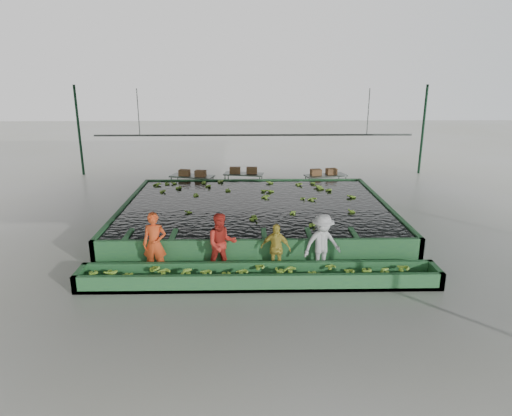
{
  "coord_description": "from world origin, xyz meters",
  "views": [
    {
      "loc": [
        -0.33,
        -15.14,
        5.72
      ],
      "look_at": [
        0.0,
        0.5,
        1.0
      ],
      "focal_mm": 32.0,
      "sensor_mm": 36.0,
      "label": 1
    }
  ],
  "objects_px": {
    "worker_c": "(276,249)",
    "worker_d": "(322,244)",
    "sorting_trough": "(259,277)",
    "box_stack_right": "(324,175)",
    "box_stack_left": "(193,176)",
    "box_stack_mid": "(243,173)",
    "worker_a": "(155,244)",
    "packing_table_right": "(325,184)",
    "worker_b": "(222,244)",
    "packing_table_left": "(192,185)",
    "packing_table_mid": "(244,182)",
    "flotation_tank": "(255,214)"
  },
  "relations": [
    {
      "from": "flotation_tank",
      "to": "worker_b",
      "type": "xyz_separation_m",
      "value": [
        -1.06,
        -4.3,
        0.47
      ]
    },
    {
      "from": "flotation_tank",
      "to": "packing_table_left",
      "type": "bearing_deg",
      "value": 122.18
    },
    {
      "from": "packing_table_right",
      "to": "packing_table_left",
      "type": "bearing_deg",
      "value": -178.81
    },
    {
      "from": "flotation_tank",
      "to": "packing_table_right",
      "type": "height_order",
      "value": "packing_table_right"
    },
    {
      "from": "flotation_tank",
      "to": "worker_b",
      "type": "distance_m",
      "value": 4.45
    },
    {
      "from": "worker_a",
      "to": "worker_c",
      "type": "xyz_separation_m",
      "value": [
        3.5,
        0.0,
        -0.18
      ]
    },
    {
      "from": "packing_table_right",
      "to": "worker_d",
      "type": "bearing_deg",
      "value": -100.16
    },
    {
      "from": "packing_table_mid",
      "to": "worker_c",
      "type": "bearing_deg",
      "value": -84.17
    },
    {
      "from": "sorting_trough",
      "to": "box_stack_left",
      "type": "distance_m",
      "value": 10.13
    },
    {
      "from": "worker_d",
      "to": "packing_table_right",
      "type": "bearing_deg",
      "value": 62.39
    },
    {
      "from": "box_stack_right",
      "to": "packing_table_left",
      "type": "bearing_deg",
      "value": -178.19
    },
    {
      "from": "packing_table_right",
      "to": "box_stack_left",
      "type": "bearing_deg",
      "value": -178.1
    },
    {
      "from": "box_stack_mid",
      "to": "box_stack_left",
      "type": "bearing_deg",
      "value": -160.92
    },
    {
      "from": "packing_table_mid",
      "to": "packing_table_right",
      "type": "bearing_deg",
      "value": -8.13
    },
    {
      "from": "sorting_trough",
      "to": "worker_d",
      "type": "relative_size",
      "value": 5.59
    },
    {
      "from": "worker_d",
      "to": "box_stack_left",
      "type": "distance_m",
      "value": 10.08
    },
    {
      "from": "box_stack_left",
      "to": "packing_table_left",
      "type": "bearing_deg",
      "value": 110.72
    },
    {
      "from": "box_stack_mid",
      "to": "flotation_tank",
      "type": "bearing_deg",
      "value": -84.85
    },
    {
      "from": "worker_c",
      "to": "packing_table_right",
      "type": "relative_size",
      "value": 0.76
    },
    {
      "from": "packing_table_right",
      "to": "box_stack_mid",
      "type": "relative_size",
      "value": 1.48
    },
    {
      "from": "flotation_tank",
      "to": "packing_table_right",
      "type": "xyz_separation_m",
      "value": [
        3.49,
        4.79,
        0.0
      ]
    },
    {
      "from": "worker_b",
      "to": "box_stack_left",
      "type": "distance_m",
      "value": 9.07
    },
    {
      "from": "worker_c",
      "to": "packing_table_left",
      "type": "bearing_deg",
      "value": 126.28
    },
    {
      "from": "sorting_trough",
      "to": "box_stack_right",
      "type": "relative_size",
      "value": 7.74
    },
    {
      "from": "worker_a",
      "to": "box_stack_left",
      "type": "bearing_deg",
      "value": 90.28
    },
    {
      "from": "packing_table_left",
      "to": "flotation_tank",
      "type": "bearing_deg",
      "value": -57.82
    },
    {
      "from": "box_stack_left",
      "to": "packing_table_mid",
      "type": "bearing_deg",
      "value": 17.86
    },
    {
      "from": "worker_d",
      "to": "box_stack_mid",
      "type": "xyz_separation_m",
      "value": [
        -2.35,
        9.71,
        -0.02
      ]
    },
    {
      "from": "worker_b",
      "to": "packing_table_right",
      "type": "distance_m",
      "value": 10.18
    },
    {
      "from": "worker_d",
      "to": "box_stack_right",
      "type": "height_order",
      "value": "worker_d"
    },
    {
      "from": "worker_b",
      "to": "box_stack_right",
      "type": "bearing_deg",
      "value": 50.85
    },
    {
      "from": "worker_a",
      "to": "packing_table_right",
      "type": "distance_m",
      "value": 11.18
    },
    {
      "from": "box_stack_left",
      "to": "sorting_trough",
      "type": "bearing_deg",
      "value": -73.31
    },
    {
      "from": "worker_a",
      "to": "worker_d",
      "type": "distance_m",
      "value": 4.85
    },
    {
      "from": "sorting_trough",
      "to": "box_stack_mid",
      "type": "distance_m",
      "value": 10.54
    },
    {
      "from": "worker_b",
      "to": "box_stack_mid",
      "type": "bearing_deg",
      "value": 73.41
    },
    {
      "from": "sorting_trough",
      "to": "packing_table_left",
      "type": "bearing_deg",
      "value": 106.72
    },
    {
      "from": "worker_c",
      "to": "worker_d",
      "type": "xyz_separation_m",
      "value": [
        1.36,
        0.0,
        0.14
      ]
    },
    {
      "from": "worker_b",
      "to": "box_stack_left",
      "type": "relative_size",
      "value": 1.42
    },
    {
      "from": "worker_a",
      "to": "worker_c",
      "type": "distance_m",
      "value": 3.5
    },
    {
      "from": "worker_c",
      "to": "packing_table_left",
      "type": "relative_size",
      "value": 0.74
    },
    {
      "from": "box_stack_left",
      "to": "box_stack_mid",
      "type": "bearing_deg",
      "value": 19.08
    },
    {
      "from": "worker_c",
      "to": "box_stack_left",
      "type": "distance_m",
      "value": 9.51
    },
    {
      "from": "packing_table_left",
      "to": "sorting_trough",
      "type": "bearing_deg",
      "value": -73.28
    },
    {
      "from": "packing_table_right",
      "to": "box_stack_left",
      "type": "distance_m",
      "value": 6.41
    },
    {
      "from": "sorting_trough",
      "to": "worker_b",
      "type": "xyz_separation_m",
      "value": [
        -1.06,
        0.8,
        0.67
      ]
    },
    {
      "from": "worker_a",
      "to": "packing_table_left",
      "type": "relative_size",
      "value": 0.91
    },
    {
      "from": "worker_b",
      "to": "packing_table_left",
      "type": "height_order",
      "value": "worker_b"
    },
    {
      "from": "worker_d",
      "to": "box_stack_left",
      "type": "relative_size",
      "value": 1.39
    },
    {
      "from": "packing_table_left",
      "to": "worker_b",
      "type": "bearing_deg",
      "value": -78.22
    }
  ]
}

